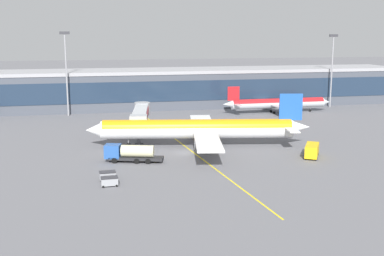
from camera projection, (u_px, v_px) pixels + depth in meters
ground_plane at (187, 153)px, 97.85m from camera, size 700.00×700.00×0.00m
apron_lead_in_line at (190, 150)px, 99.98m from camera, size 8.11×79.65×0.01m
terminal_building at (148, 88)px, 156.70m from camera, size 168.21×19.34×12.10m
main_airliner at (199, 129)px, 101.97m from camera, size 46.88×37.69×11.19m
jet_bridge at (141, 115)px, 113.07m from camera, size 6.88×22.45×6.58m
fuel_tanker at (130, 153)px, 90.42m from camera, size 11.06×5.48×3.25m
lavatory_truck at (312, 150)px, 94.05m from camera, size 4.90×6.17×2.50m
baggage_cart_0 at (109, 181)px, 76.33m from camera, size 2.72×1.73×1.48m
baggage_cart_1 at (107, 175)px, 79.37m from camera, size 2.72×1.73×1.48m
commuter_jet_far at (278, 103)px, 145.83m from camera, size 34.08×27.14×8.23m
apron_light_mast_0 at (332, 65)px, 155.68m from camera, size 2.80×0.50×23.17m
apron_light_mast_1 at (66, 67)px, 138.60m from camera, size 2.80×0.50×24.00m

